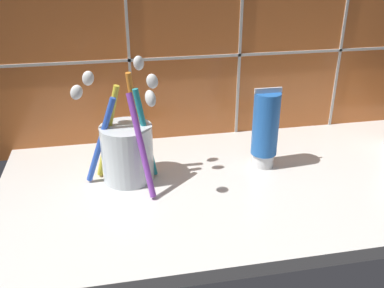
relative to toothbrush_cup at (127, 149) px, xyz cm
name	(u,v)px	position (x,y,z in cm)	size (l,w,h in cm)	color
sink_counter	(256,184)	(19.76, -4.10, -6.16)	(79.61, 37.78, 2.00)	silver
tile_wall_backsplash	(229,24)	(19.77, 15.03, 15.59)	(89.61, 1.72, 45.48)	#C6662D
toothbrush_cup	(127,149)	(0.00, 0.00, 0.00)	(13.03, 12.60, 18.91)	silver
toothpaste_tube	(265,129)	(22.20, 0.05, 1.50)	(4.43, 4.22, 13.49)	white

